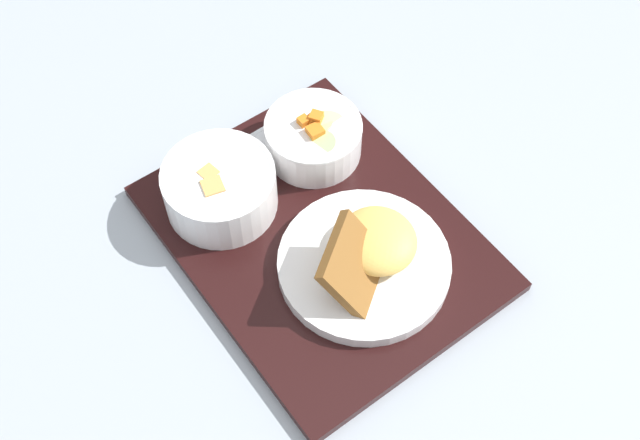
% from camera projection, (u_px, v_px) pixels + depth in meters
% --- Properties ---
extents(ground_plane, '(4.00, 4.00, 0.00)m').
position_uv_depth(ground_plane, '(320.00, 240.00, 0.96)').
color(ground_plane, '#99A3AD').
extents(serving_tray, '(0.40, 0.31, 0.01)m').
position_uv_depth(serving_tray, '(320.00, 237.00, 0.95)').
color(serving_tray, black).
rests_on(serving_tray, ground_plane).
extents(bowl_salad, '(0.12, 0.12, 0.06)m').
position_uv_depth(bowl_salad, '(313.00, 136.00, 0.99)').
color(bowl_salad, white).
rests_on(bowl_salad, serving_tray).
extents(bowl_soup, '(0.13, 0.13, 0.06)m').
position_uv_depth(bowl_soup, '(220.00, 186.00, 0.94)').
color(bowl_soup, white).
rests_on(bowl_soup, serving_tray).
extents(plate_main, '(0.20, 0.20, 0.08)m').
position_uv_depth(plate_main, '(367.00, 258.00, 0.90)').
color(plate_main, white).
rests_on(plate_main, serving_tray).
extents(knife, '(0.02, 0.18, 0.01)m').
position_uv_depth(knife, '(236.00, 145.00, 1.01)').
color(knife, silver).
rests_on(knife, serving_tray).
extents(spoon, '(0.03, 0.15, 0.01)m').
position_uv_depth(spoon, '(256.00, 147.00, 1.01)').
color(spoon, silver).
rests_on(spoon, serving_tray).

